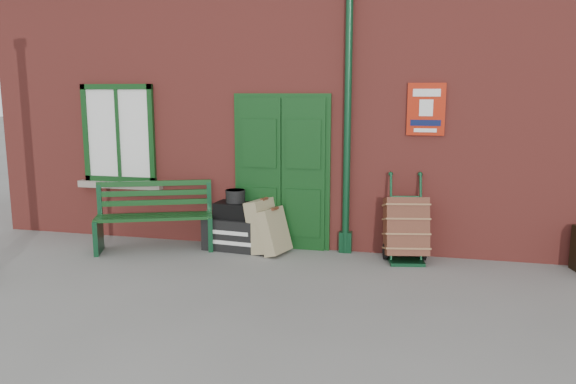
% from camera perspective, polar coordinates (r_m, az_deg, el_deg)
% --- Properties ---
extents(ground, '(80.00, 80.00, 0.00)m').
position_cam_1_polar(ground, '(6.96, -1.17, -8.98)').
color(ground, gray).
rests_on(ground, ground).
extents(station_building, '(10.30, 4.30, 4.36)m').
position_cam_1_polar(station_building, '(10.00, 3.93, 9.42)').
color(station_building, '#963830').
rests_on(station_building, ground).
extents(bench, '(1.73, 1.10, 1.03)m').
position_cam_1_polar(bench, '(8.43, -13.39, -2.23)').
color(bench, '#0F3A14').
rests_on(bench, ground).
extents(houdini_trunk, '(0.97, 0.59, 0.46)m').
position_cam_1_polar(houdini_trunk, '(8.30, -5.17, -4.20)').
color(houdini_trunk, black).
rests_on(houdini_trunk, ground).
extents(strongbox, '(0.54, 0.42, 0.23)m').
position_cam_1_polar(strongbox, '(8.24, -5.54, -1.84)').
color(strongbox, black).
rests_on(strongbox, houdini_trunk).
extents(hatbox, '(0.30, 0.30, 0.19)m').
position_cam_1_polar(hatbox, '(8.19, -5.36, -0.42)').
color(hatbox, black).
rests_on(hatbox, strongbox).
extents(suitcase_back, '(0.49, 0.61, 0.77)m').
position_cam_1_polar(suitcase_back, '(8.10, -2.51, -3.39)').
color(suitcase_back, tan).
rests_on(suitcase_back, ground).
extents(suitcase_front, '(0.48, 0.56, 0.67)m').
position_cam_1_polar(suitcase_front, '(7.97, -1.46, -4.00)').
color(suitcase_front, tan).
rests_on(suitcase_front, ground).
extents(porter_trolley, '(0.67, 0.71, 1.17)m').
position_cam_1_polar(porter_trolley, '(7.81, 11.88, -3.61)').
color(porter_trolley, '#0E381E').
rests_on(porter_trolley, ground).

